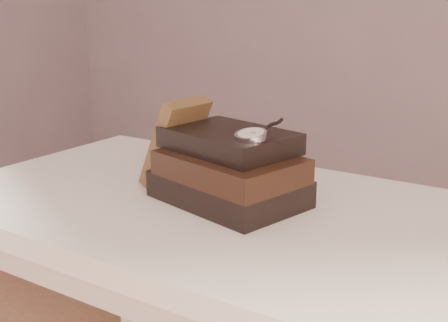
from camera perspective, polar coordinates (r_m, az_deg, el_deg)
The scene contains 5 objects.
table at distance 1.09m, azimuth -1.42°, elevation -8.36°, with size 1.00×0.60×0.75m.
book_stack at distance 1.03m, azimuth 0.52°, elevation -0.86°, with size 0.30×0.24×0.13m.
journal at distance 1.12m, azimuth -4.82°, elevation 1.90°, with size 0.03×0.11×0.18m, color #462F1A.
pocket_watch at distance 0.95m, azimuth 2.85°, elevation 2.67°, with size 0.07×0.16×0.02m.
eyeglasses at distance 1.15m, azimuth 0.52°, elevation 1.58°, with size 0.14×0.15×0.05m.
Camera 1 is at (0.57, -0.47, 1.10)m, focal length 46.14 mm.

